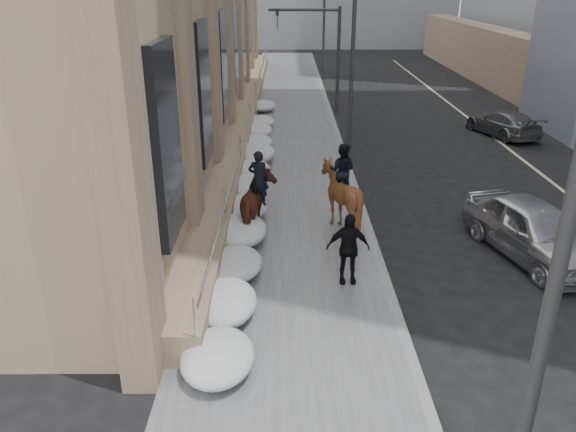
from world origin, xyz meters
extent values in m
plane|color=black|center=(0.00, 0.00, 0.00)|extent=(140.00, 140.00, 0.00)
cube|color=#48484A|center=(0.00, 10.00, 0.06)|extent=(5.00, 80.00, 0.12)
cube|color=slate|center=(2.62, 10.00, 0.06)|extent=(0.24, 80.00, 0.12)
cube|color=#BFB78C|center=(10.50, 10.00, 0.01)|extent=(0.15, 70.00, 0.01)
cube|color=#7A644F|center=(-2.25, 20.00, 0.45)|extent=(1.10, 44.00, 0.90)
cylinder|color=silver|center=(-1.80, 20.00, 1.35)|extent=(0.06, 42.00, 0.06)
cube|color=black|center=(-2.70, 13.00, 4.00)|extent=(0.20, 2.20, 4.50)
cylinder|color=#2D2D30|center=(2.90, -6.00, 4.00)|extent=(0.18, 0.18, 8.00)
cylinder|color=#2D2D30|center=(2.90, 14.00, 4.00)|extent=(0.18, 0.18, 8.00)
cylinder|color=#2D2D30|center=(2.90, 34.00, 4.00)|extent=(0.18, 0.18, 8.00)
cylinder|color=#2D2D30|center=(3.00, 22.00, 3.00)|extent=(0.20, 0.20, 6.00)
cylinder|color=#2D2D30|center=(1.00, 22.00, 5.80)|extent=(4.00, 0.16, 0.16)
imported|color=black|center=(-0.50, 22.00, 5.30)|extent=(0.18, 0.22, 1.10)
ellipsoid|color=silver|center=(-1.45, 0.00, 0.46)|extent=(1.50, 2.10, 0.68)
ellipsoid|color=silver|center=(-1.40, 4.00, 0.48)|extent=(1.60, 2.20, 0.72)
ellipsoid|color=silver|center=(-1.50, 8.00, 0.44)|extent=(1.40, 2.00, 0.64)
ellipsoid|color=silver|center=(-1.35, 12.00, 0.50)|extent=(1.70, 2.30, 0.76)
ellipsoid|color=silver|center=(-1.45, 16.00, 0.45)|extent=(1.50, 2.10, 0.66)
imported|color=#4B2316|center=(-0.88, 4.71, 1.03)|extent=(1.17, 2.23, 1.82)
imported|color=black|center=(-0.88, 4.86, 1.84)|extent=(0.66, 0.47, 1.72)
imported|color=#4B2B15|center=(1.69, 5.05, 1.16)|extent=(2.15, 2.29, 2.07)
imported|color=black|center=(1.69, 5.20, 1.95)|extent=(0.99, 0.87, 1.72)
imported|color=black|center=(1.57, 1.58, 1.07)|extent=(1.13, 0.48, 1.91)
imported|color=#ABACB2|center=(7.04, 3.23, 0.83)|extent=(3.18, 5.23, 1.67)
imported|color=#54585C|center=(11.00, 16.72, 0.65)|extent=(3.06, 4.80, 1.30)
camera|label=1|loc=(-0.01, -11.28, 7.45)|focal=35.00mm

